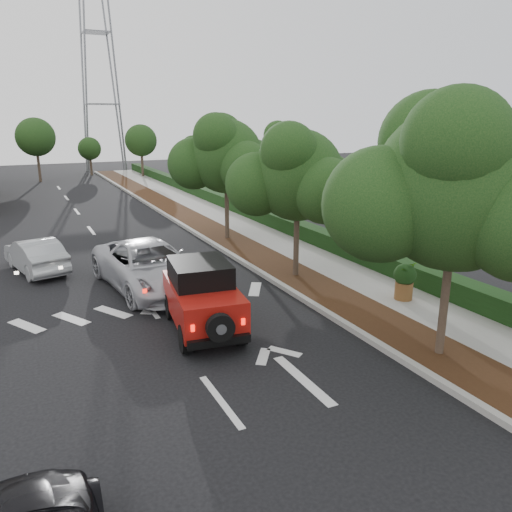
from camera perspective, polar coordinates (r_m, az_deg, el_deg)
ground at (r=10.86m, az=-4.05°, el=-16.21°), size 120.00×120.00×0.00m
curb at (r=22.80m, az=-4.64°, el=1.23°), size 0.20×70.00×0.15m
planting_strip at (r=23.17m, az=-2.34°, el=1.47°), size 1.80×70.00×0.12m
sidewalk at (r=23.97m, az=1.82°, el=1.96°), size 2.00×70.00×0.12m
hedge at (r=24.56m, az=4.73°, el=3.06°), size 0.80×70.00×0.80m
transmission_tower at (r=57.65m, az=-16.67°, el=9.29°), size 7.00×4.00×28.00m
street_tree_near at (r=13.37m, az=20.13°, el=-10.75°), size 3.80×3.80×5.92m
street_tree_mid at (r=18.47m, az=4.53°, el=-2.47°), size 3.20×3.20×5.32m
street_tree_far at (r=24.08m, az=-3.30°, el=1.85°), size 3.40×3.40×5.62m
red_jeep at (r=13.87m, az=-6.28°, el=-4.48°), size 2.08×3.88×1.92m
silver_suv_ahead at (r=17.45m, az=-12.07°, el=-1.12°), size 3.30×6.01×1.59m
silver_sedan_oncoming at (r=20.77m, az=-23.89°, el=0.10°), size 2.26×4.11×1.28m
terracotta_planter at (r=16.41m, az=16.63°, el=-2.40°), size 0.70×0.70×1.23m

